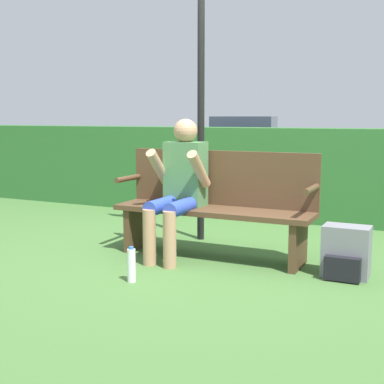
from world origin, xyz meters
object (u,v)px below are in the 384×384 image
(backpack, at_px, (346,253))
(parked_car, at_px, (245,139))
(person_seated, at_px, (180,183))
(park_bench, at_px, (216,204))
(signpost, at_px, (201,66))
(water_bottle, at_px, (131,265))

(backpack, bearing_deg, parked_car, 114.01)
(person_seated, relative_size, backpack, 3.02)
(backpack, xyz_separation_m, parked_car, (-4.52, 10.14, 0.42))
(person_seated, xyz_separation_m, parked_car, (-3.07, 10.12, -0.05))
(park_bench, relative_size, signpost, 0.60)
(person_seated, xyz_separation_m, water_bottle, (0.02, -0.83, -0.53))
(person_seated, relative_size, water_bottle, 4.46)
(parked_car, bearing_deg, backpack, -168.06)
(park_bench, relative_size, parked_car, 0.38)
(park_bench, xyz_separation_m, backpack, (1.16, -0.16, -0.28))
(backpack, bearing_deg, park_bench, 172.02)
(signpost, bearing_deg, backpack, -23.97)
(park_bench, relative_size, water_bottle, 6.51)
(park_bench, distance_m, backpack, 1.21)
(water_bottle, distance_m, signpost, 2.20)
(person_seated, distance_m, signpost, 1.26)
(park_bench, height_order, water_bottle, park_bench)
(person_seated, relative_size, signpost, 0.41)
(parked_car, bearing_deg, park_bench, -173.49)
(signpost, bearing_deg, person_seated, -80.82)
(park_bench, distance_m, person_seated, 0.37)
(person_seated, bearing_deg, park_bench, 27.79)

